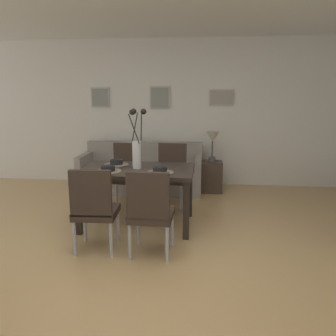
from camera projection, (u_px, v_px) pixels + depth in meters
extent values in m
plane|color=tan|center=(139.00, 262.00, 3.55)|extent=(9.00, 9.00, 0.00)
cube|color=silver|center=(171.00, 113.00, 6.43)|extent=(9.00, 0.10, 2.60)
cube|color=black|center=(137.00, 170.00, 4.41)|extent=(1.40, 0.90, 0.05)
cube|color=black|center=(190.00, 192.00, 4.79)|extent=(0.07, 0.07, 0.69)
cube|color=black|center=(98.00, 189.00, 4.93)|extent=(0.07, 0.07, 0.69)
cube|color=black|center=(186.00, 211.00, 4.04)|extent=(0.07, 0.07, 0.69)
cube|color=black|center=(78.00, 207.00, 4.18)|extent=(0.07, 0.07, 0.69)
cube|color=#33261E|center=(97.00, 212.00, 3.76)|extent=(0.46, 0.46, 0.08)
cube|color=#33261E|center=(91.00, 194.00, 3.52)|extent=(0.42, 0.08, 0.48)
cylinder|color=#9EA0A5|center=(118.00, 226.00, 3.99)|extent=(0.04, 0.04, 0.38)
cylinder|color=#9EA0A5|center=(85.00, 225.00, 4.01)|extent=(0.04, 0.04, 0.38)
cylinder|color=#9EA0A5|center=(111.00, 240.00, 3.62)|extent=(0.04, 0.04, 0.38)
cylinder|color=#9EA0A5|center=(75.00, 239.00, 3.64)|extent=(0.04, 0.04, 0.38)
cube|color=#33261E|center=(125.00, 178.00, 5.24)|extent=(0.45, 0.45, 0.08)
cube|color=#33261E|center=(128.00, 159.00, 5.37)|extent=(0.42, 0.07, 0.48)
cylinder|color=#9EA0A5|center=(109.00, 196.00, 5.13)|extent=(0.04, 0.04, 0.38)
cylinder|color=#9EA0A5|center=(135.00, 197.00, 5.08)|extent=(0.04, 0.04, 0.38)
cylinder|color=#9EA0A5|center=(116.00, 189.00, 5.50)|extent=(0.04, 0.04, 0.38)
cylinder|color=#9EA0A5|center=(140.00, 190.00, 5.44)|extent=(0.04, 0.04, 0.38)
cube|color=#33261E|center=(152.00, 215.00, 3.67)|extent=(0.45, 0.45, 0.08)
cube|color=#33261E|center=(148.00, 196.00, 3.43)|extent=(0.42, 0.07, 0.48)
cylinder|color=#9EA0A5|center=(172.00, 230.00, 3.88)|extent=(0.04, 0.04, 0.38)
cylinder|color=#9EA0A5|center=(138.00, 228.00, 3.93)|extent=(0.04, 0.04, 0.38)
cylinder|color=#9EA0A5|center=(167.00, 244.00, 3.51)|extent=(0.04, 0.04, 0.38)
cylinder|color=#9EA0A5|center=(130.00, 242.00, 3.56)|extent=(0.04, 0.04, 0.38)
cube|color=#33261E|center=(170.00, 179.00, 5.21)|extent=(0.47, 0.47, 0.08)
cube|color=#33261E|center=(172.00, 159.00, 5.33)|extent=(0.42, 0.09, 0.48)
cylinder|color=#9EA0A5|center=(155.00, 197.00, 5.11)|extent=(0.04, 0.04, 0.38)
cylinder|color=#9EA0A5|center=(181.00, 198.00, 5.04)|extent=(0.04, 0.04, 0.38)
cylinder|color=#9EA0A5|center=(160.00, 190.00, 5.47)|extent=(0.04, 0.04, 0.38)
cylinder|color=#9EA0A5|center=(185.00, 191.00, 5.40)|extent=(0.04, 0.04, 0.38)
cylinder|color=silver|center=(137.00, 155.00, 4.37)|extent=(0.11, 0.11, 0.34)
cylinder|color=black|center=(141.00, 128.00, 4.31)|extent=(0.05, 0.12, 0.37)
sphere|color=black|center=(143.00, 112.00, 4.27)|extent=(0.07, 0.07, 0.07)
cylinder|color=black|center=(135.00, 128.00, 4.35)|extent=(0.08, 0.05, 0.38)
sphere|color=black|center=(134.00, 111.00, 4.33)|extent=(0.07, 0.07, 0.07)
cylinder|color=black|center=(134.00, 129.00, 4.24)|extent=(0.15, 0.06, 0.36)
sphere|color=black|center=(132.00, 112.00, 4.17)|extent=(0.07, 0.07, 0.07)
cylinder|color=#7F705B|center=(108.00, 171.00, 4.24)|extent=(0.32, 0.32, 0.01)
cylinder|color=black|center=(108.00, 168.00, 4.23)|extent=(0.17, 0.17, 0.06)
cylinder|color=black|center=(108.00, 167.00, 4.23)|extent=(0.13, 0.13, 0.04)
cylinder|color=#7F705B|center=(116.00, 164.00, 4.63)|extent=(0.32, 0.32, 0.01)
cylinder|color=black|center=(116.00, 162.00, 4.62)|extent=(0.17, 0.17, 0.06)
cylinder|color=black|center=(116.00, 161.00, 4.62)|extent=(0.13, 0.13, 0.04)
cylinder|color=#7F705B|center=(160.00, 172.00, 4.17)|extent=(0.32, 0.32, 0.01)
cylinder|color=black|center=(160.00, 170.00, 4.16)|extent=(0.17, 0.17, 0.06)
cylinder|color=black|center=(160.00, 168.00, 4.16)|extent=(0.13, 0.13, 0.04)
cube|color=gray|center=(141.00, 178.00, 6.13)|extent=(2.07, 0.84, 0.42)
cube|color=gray|center=(145.00, 152.00, 6.37)|extent=(2.07, 0.16, 0.38)
cube|color=gray|center=(199.00, 162.00, 5.96)|extent=(0.10, 0.84, 0.20)
cube|color=gray|center=(86.00, 159.00, 6.17)|extent=(0.10, 0.84, 0.20)
cube|color=#3D2D23|center=(212.00, 177.00, 6.03)|extent=(0.36, 0.36, 0.52)
cylinder|color=#4C4C51|center=(212.00, 159.00, 5.97)|extent=(0.12, 0.12, 0.08)
cylinder|color=#4C4C51|center=(212.00, 149.00, 5.93)|extent=(0.02, 0.02, 0.30)
cone|color=beige|center=(213.00, 137.00, 5.89)|extent=(0.22, 0.22, 0.18)
cube|color=#B2ADA3|center=(100.00, 97.00, 6.45)|extent=(0.34, 0.02, 0.36)
cube|color=gray|center=(100.00, 97.00, 6.44)|extent=(0.29, 0.01, 0.31)
cube|color=#B2ADA3|center=(160.00, 98.00, 6.33)|extent=(0.36, 0.02, 0.40)
cube|color=gray|center=(160.00, 98.00, 6.32)|extent=(0.31, 0.01, 0.35)
cube|color=#B2ADA3|center=(222.00, 98.00, 6.21)|extent=(0.44, 0.02, 0.28)
cube|color=#9E9389|center=(222.00, 98.00, 6.20)|extent=(0.39, 0.01, 0.23)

